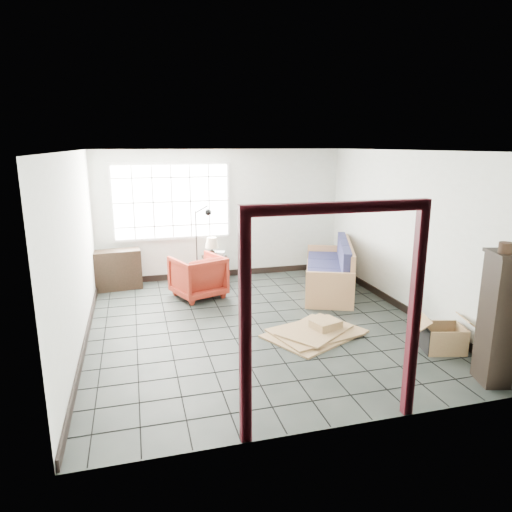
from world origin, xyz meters
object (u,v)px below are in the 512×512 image
object	(u,v)px
futon_sofa	(332,273)
side_table	(216,261)
tall_shelf	(498,318)
armchair	(198,274)

from	to	relation	value
futon_sofa	side_table	bearing A→B (deg)	171.88
futon_sofa	tall_shelf	bearing A→B (deg)	-61.93
tall_shelf	armchair	bearing A→B (deg)	140.40
futon_sofa	armchair	bearing A→B (deg)	-164.86
armchair	side_table	distance (m)	0.98
futon_sofa	armchair	world-z (taller)	futon_sofa
armchair	side_table	size ratio (longest dim) A/B	1.65
armchair	tall_shelf	xyz separation A→B (m)	(2.84, -3.94, 0.37)
tall_shelf	side_table	bearing A→B (deg)	130.84
futon_sofa	armchair	xyz separation A→B (m)	(-2.47, 0.31, 0.08)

